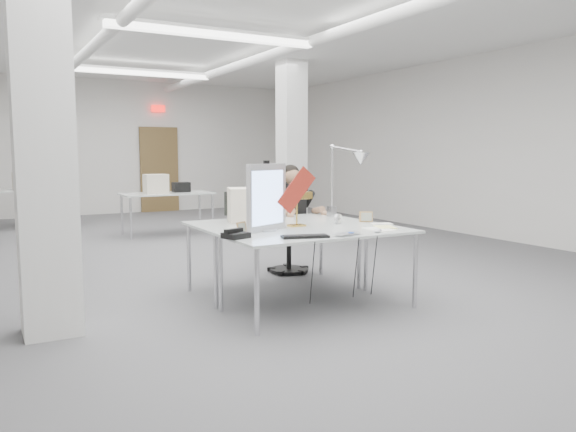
% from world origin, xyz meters
% --- Properties ---
extents(room_shell, '(10.04, 14.04, 3.24)m').
position_xyz_m(room_shell, '(0.04, 0.13, 1.69)').
color(room_shell, '#4F4F51').
rests_on(room_shell, ground).
extents(desk_main, '(1.80, 0.90, 0.02)m').
position_xyz_m(desk_main, '(0.00, -2.50, 0.74)').
color(desk_main, silver).
rests_on(desk_main, room_shell).
extents(desk_second, '(1.80, 0.90, 0.02)m').
position_xyz_m(desk_second, '(0.00, -1.60, 0.74)').
color(desk_second, silver).
rests_on(desk_second, room_shell).
extents(bg_desk_a, '(1.60, 0.80, 0.02)m').
position_xyz_m(bg_desk_a, '(0.20, 3.00, 0.74)').
color(bg_desk_a, silver).
rests_on(bg_desk_a, room_shell).
extents(bg_desk_b, '(1.60, 0.80, 0.02)m').
position_xyz_m(bg_desk_b, '(-1.80, 5.20, 0.74)').
color(bg_desk_b, silver).
rests_on(bg_desk_b, room_shell).
extents(office_chair, '(0.63, 0.63, 0.97)m').
position_xyz_m(office_chair, '(0.56, -0.90, 0.49)').
color(office_chair, black).
rests_on(office_chair, room_shell).
extents(seated_person, '(0.62, 0.67, 0.82)m').
position_xyz_m(seated_person, '(0.56, -0.95, 0.90)').
color(seated_person, black).
rests_on(seated_person, office_chair).
extents(monitor, '(0.49, 0.25, 0.63)m').
position_xyz_m(monitor, '(-0.41, -2.22, 1.07)').
color(monitor, '#AFAFB4').
rests_on(monitor, desk_main).
extents(pennant, '(0.42, 0.01, 0.45)m').
position_xyz_m(pennant, '(-0.10, -2.25, 1.13)').
color(pennant, maroon).
rests_on(pennant, monitor).
extents(keyboard, '(0.43, 0.25, 0.02)m').
position_xyz_m(keyboard, '(-0.31, -2.76, 0.77)').
color(keyboard, black).
rests_on(keyboard, desk_main).
extents(laptop, '(0.33, 0.26, 0.02)m').
position_xyz_m(laptop, '(0.10, -2.87, 0.77)').
color(laptop, '#B8B9BD').
rests_on(laptop, desk_main).
extents(mouse, '(0.10, 0.09, 0.04)m').
position_xyz_m(mouse, '(0.43, -2.82, 0.77)').
color(mouse, silver).
rests_on(mouse, desk_main).
extents(bankers_lamp, '(0.32, 0.15, 0.35)m').
position_xyz_m(bankers_lamp, '(-0.00, -2.08, 0.93)').
color(bankers_lamp, gold).
rests_on(bankers_lamp, desk_main).
extents(desk_phone, '(0.24, 0.23, 0.05)m').
position_xyz_m(desk_phone, '(-0.85, -2.50, 0.78)').
color(desk_phone, black).
rests_on(desk_phone, desk_main).
extents(picture_frame_left, '(0.13, 0.09, 0.10)m').
position_xyz_m(picture_frame_left, '(-0.68, -2.23, 0.81)').
color(picture_frame_left, '#AE814B').
rests_on(picture_frame_left, desk_main).
extents(picture_frame_right, '(0.14, 0.11, 0.11)m').
position_xyz_m(picture_frame_right, '(0.81, -2.14, 0.81)').
color(picture_frame_right, '#B4864D').
rests_on(picture_frame_right, desk_main).
extents(desk_clock, '(0.11, 0.06, 0.11)m').
position_xyz_m(desk_clock, '(0.47, -2.12, 0.81)').
color(desk_clock, silver).
rests_on(desk_clock, desk_main).
extents(paper_stack_a, '(0.23, 0.32, 0.01)m').
position_xyz_m(paper_stack_a, '(0.58, -2.67, 0.76)').
color(paper_stack_a, white).
rests_on(paper_stack_a, desk_main).
extents(paper_stack_b, '(0.25, 0.29, 0.01)m').
position_xyz_m(paper_stack_b, '(0.71, -2.58, 0.76)').
color(paper_stack_b, '#FFFA98').
rests_on(paper_stack_b, desk_main).
extents(paper_stack_c, '(0.25, 0.21, 0.01)m').
position_xyz_m(paper_stack_c, '(0.85, -2.35, 0.76)').
color(paper_stack_c, white).
rests_on(paper_stack_c, desk_main).
extents(beige_monitor, '(0.47, 0.45, 0.36)m').
position_xyz_m(beige_monitor, '(-0.28, -1.49, 0.93)').
color(beige_monitor, beige).
rests_on(beige_monitor, desk_second).
extents(architect_lamp, '(0.31, 0.70, 0.87)m').
position_xyz_m(architect_lamp, '(0.77, -1.79, 1.19)').
color(architect_lamp, silver).
rests_on(architect_lamp, desk_second).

